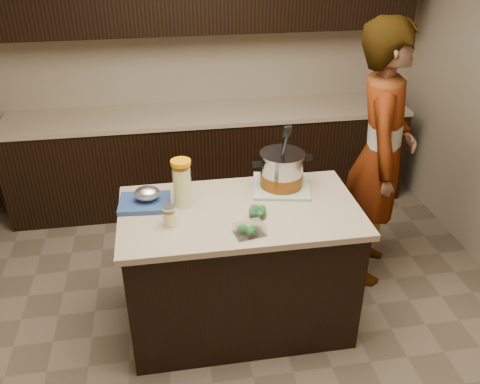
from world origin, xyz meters
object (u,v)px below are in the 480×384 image
object	(u,v)px
stock_pot	(282,172)
person	(380,157)
lemonade_pitcher	(182,185)
island	(240,268)

from	to	relation	value
stock_pot	person	size ratio (longest dim) A/B	0.21
stock_pot	person	xyz separation A→B (m)	(0.76, 0.21, -0.05)
stock_pot	person	distance (m)	0.79
stock_pot	person	bearing A→B (deg)	8.02
lemonade_pitcher	person	size ratio (longest dim) A/B	0.15
stock_pot	lemonade_pitcher	distance (m)	0.65
island	stock_pot	distance (m)	0.68
person	lemonade_pitcher	bearing A→B (deg)	126.75
lemonade_pitcher	stock_pot	bearing A→B (deg)	9.76
island	stock_pot	size ratio (longest dim) A/B	3.55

